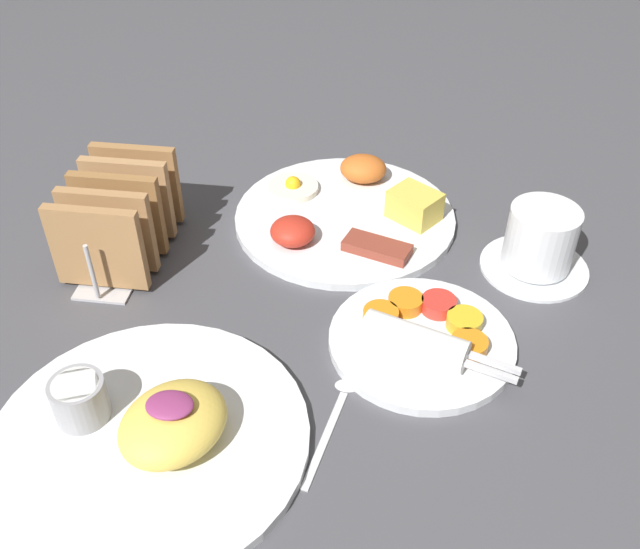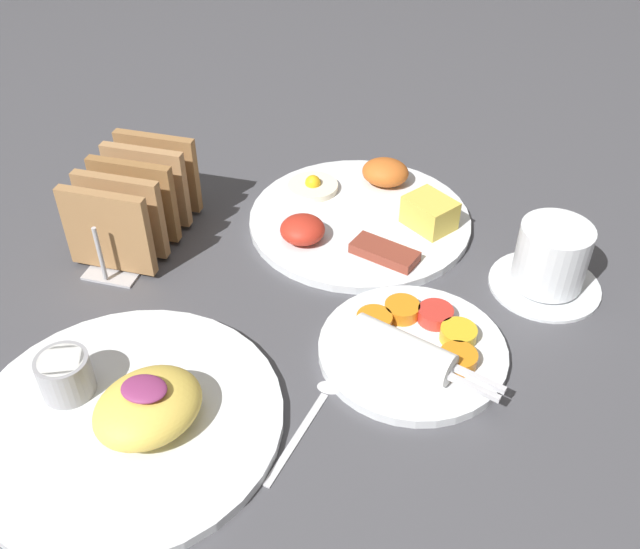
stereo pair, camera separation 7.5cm
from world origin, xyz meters
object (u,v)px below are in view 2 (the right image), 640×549
(plate_condiments, at_px, (413,346))
(plate_breakfast, at_px, (363,214))
(toast_rack, at_px, (135,203))
(plate_foreground, at_px, (127,412))
(coffee_cup, at_px, (550,261))

(plate_condiments, bearing_deg, plate_breakfast, 114.94)
(toast_rack, bearing_deg, plate_foreground, -66.01)
(plate_breakfast, relative_size, coffee_cup, 2.23)
(plate_foreground, bearing_deg, plate_condiments, 33.23)
(plate_condiments, relative_size, plate_foreground, 0.66)
(toast_rack, height_order, coffee_cup, toast_rack)
(plate_breakfast, xyz_separation_m, plate_condiments, (0.10, -0.21, 0.00))
(plate_foreground, bearing_deg, coffee_cup, 39.55)
(plate_breakfast, xyz_separation_m, coffee_cup, (0.22, -0.07, 0.02))
(coffee_cup, bearing_deg, plate_foreground, -140.45)
(plate_foreground, distance_m, coffee_cup, 0.45)
(plate_breakfast, height_order, toast_rack, toast_rack)
(toast_rack, relative_size, coffee_cup, 1.50)
(coffee_cup, bearing_deg, plate_condiments, -131.11)
(plate_foreground, bearing_deg, toast_rack, 113.99)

